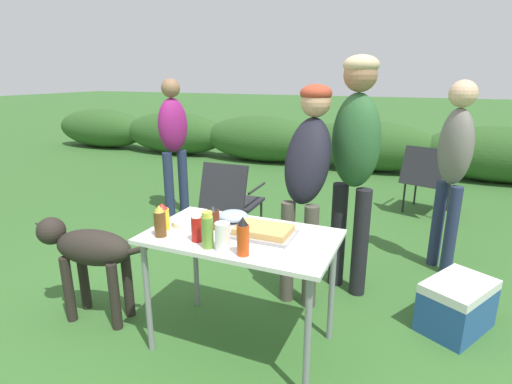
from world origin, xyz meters
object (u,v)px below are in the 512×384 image
at_px(relish_jar, 207,230).
at_px(standing_person_with_beanie, 454,159).
at_px(standing_person_in_navy_coat, 355,151).
at_px(plate_stack, 191,222).
at_px(mixing_bowl, 233,216).
at_px(mustard_bottle, 163,217).
at_px(paper_cup_stack, 222,236).
at_px(standing_person_in_red_jacket, 173,135).
at_px(bbq_sauce_bottle, 213,217).
at_px(hot_sauce_bottle, 243,237).
at_px(folding_table, 241,247).
at_px(food_tray, 263,232).
at_px(cooler_box, 457,305).
at_px(ketchup_bottle, 197,227).
at_px(standing_person_in_dark_puffer, 307,168).
at_px(beer_bottle, 160,221).
at_px(camp_chair_near_hedge, 231,198).
at_px(dog, 88,252).
at_px(camp_chair_green_behind_table, 426,176).

height_order(relish_jar, standing_person_with_beanie, standing_person_with_beanie).
bearing_deg(standing_person_in_navy_coat, plate_stack, -107.00).
xyz_separation_m(mixing_bowl, mustard_bottle, (-0.32, -0.29, 0.05)).
bearing_deg(paper_cup_stack, standing_person_in_red_jacket, 129.48).
bearing_deg(bbq_sauce_bottle, relish_jar, -66.38).
xyz_separation_m(hot_sauce_bottle, bbq_sauce_bottle, (-0.32, 0.27, -0.03)).
relative_size(paper_cup_stack, relish_jar, 0.75).
bearing_deg(folding_table, mustard_bottle, -167.00).
relative_size(food_tray, cooler_box, 0.61).
relative_size(folding_table, food_tray, 3.13).
relative_size(ketchup_bottle, standing_person_in_dark_puffer, 0.11).
xyz_separation_m(mustard_bottle, ketchup_bottle, (0.28, -0.07, 0.01)).
xyz_separation_m(paper_cup_stack, beer_bottle, (-0.41, 0.03, 0.01)).
xyz_separation_m(plate_stack, beer_bottle, (-0.06, -0.23, 0.07)).
distance_m(food_tray, plate_stack, 0.48).
bearing_deg(standing_person_in_red_jacket, standing_person_in_dark_puffer, -95.41).
distance_m(plate_stack, hot_sauce_bottle, 0.56).
relative_size(standing_person_in_red_jacket, standing_person_in_navy_coat, 0.90).
height_order(paper_cup_stack, ketchup_bottle, ketchup_bottle).
xyz_separation_m(folding_table, standing_person_in_red_jacket, (-1.78, 1.93, 0.29)).
height_order(standing_person_in_dark_puffer, camp_chair_near_hedge, standing_person_in_dark_puffer).
xyz_separation_m(mustard_bottle, standing_person_in_red_jacket, (-1.31, 2.04, 0.14)).
bearing_deg(camp_chair_near_hedge, hot_sauce_bottle, -62.88).
xyz_separation_m(relish_jar, beer_bottle, (-0.33, 0.03, -0.01)).
bearing_deg(beer_bottle, dog, 174.56).
height_order(folding_table, beer_bottle, beer_bottle).
bearing_deg(beer_bottle, bbq_sauce_bottle, 46.54).
xyz_separation_m(mixing_bowl, standing_person_in_dark_puffer, (0.32, 0.53, 0.23)).
bearing_deg(standing_person_in_red_jacket, dog, -134.72).
bearing_deg(bbq_sauce_bottle, plate_stack, 178.79).
distance_m(standing_person_with_beanie, dog, 2.86).
bearing_deg(hot_sauce_bottle, folding_table, 117.47).
bearing_deg(food_tray, mustard_bottle, -166.45).
distance_m(folding_table, standing_person_in_dark_puffer, 0.81).
bearing_deg(cooler_box, ketchup_bottle, 151.12).
height_order(standing_person_in_red_jacket, camp_chair_green_behind_table, standing_person_in_red_jacket).
distance_m(relish_jar, standing_person_in_dark_puffer, 0.99).
xyz_separation_m(standing_person_in_red_jacket, camp_chair_near_hedge, (1.00, -0.53, -0.49)).
bearing_deg(standing_person_in_red_jacket, standing_person_with_beanie, -69.94).
bearing_deg(camp_chair_near_hedge, mixing_bowl, -64.16).
distance_m(food_tray, dog, 1.24).
xyz_separation_m(standing_person_in_red_jacket, standing_person_in_navy_coat, (2.24, -0.98, 0.15)).
distance_m(mixing_bowl, beer_bottle, 0.48).
bearing_deg(plate_stack, folding_table, -4.74).
height_order(folding_table, hot_sauce_bottle, hot_sauce_bottle).
bearing_deg(plate_stack, mixing_bowl, 36.12).
distance_m(hot_sauce_bottle, relish_jar, 0.21).
bearing_deg(camp_chair_near_hedge, ketchup_bottle, -71.17).
relative_size(standing_person_in_dark_puffer, camp_chair_green_behind_table, 1.89).
height_order(relish_jar, beer_bottle, relish_jar).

